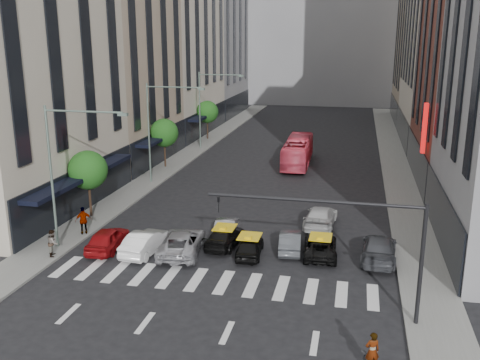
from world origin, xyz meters
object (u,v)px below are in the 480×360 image
Objects in this scene: streetlamp_near at (64,159)px; car_white_front at (145,242)px; taxi_center at (250,246)px; streetlamp_mid at (158,120)px; streetlamp_far at (207,100)px; taxi_left at (225,237)px; bus at (298,152)px; pedestrian_near at (53,243)px; car_red at (108,239)px; pedestrian_far at (84,221)px.

streetlamp_near is 2.05× the size of car_white_front.
streetlamp_mid is at bearing -56.16° from taxi_center.
taxi_left is at bearing -72.22° from streetlamp_far.
streetlamp_near is 1.00× the size of streetlamp_mid.
car_white_front is at bearing 74.53° from bus.
car_white_front reaches higher than taxi_left.
streetlamp_far is at bearing -73.65° from taxi_center.
streetlamp_far is 31.26m from taxi_left.
streetlamp_near is 12.54m from taxi_center.
taxi_left is 23.60m from bus.
streetlamp_mid is 5.44× the size of pedestrian_near.
streetlamp_far is at bearing -21.19° from pedestrian_near.
taxi_center is at bearing 88.61° from bus.
streetlamp_near is 16.00m from streetlamp_mid.
car_red is (2.30, -31.52, -5.18)m from streetlamp_far.
streetlamp_mid is 2.13× the size of car_red.
taxi_left is (4.57, 2.17, -0.09)m from car_white_front.
pedestrian_far is (-0.36, -13.63, -4.80)m from streetlamp_mid.
bus is (11.43, -5.85, -4.44)m from streetlamp_far.
bus reaches higher than taxi_left.
streetlamp_near is 5.44× the size of pedestrian_near.
pedestrian_far is (-0.36, -29.63, -4.80)m from streetlamp_far.
car_white_front is 1.01× the size of taxi_left.
car_white_front is at bearing 30.23° from taxi_left.
pedestrian_far is (-2.65, 1.88, 0.38)m from car_red.
car_white_front is at bearing -90.23° from pedestrian_near.
car_red is at bearing 21.82° from taxi_left.
streetlamp_near is 0.86× the size of bus.
streetlamp_mid is 17.06m from car_white_front.
pedestrian_far is (-9.77, -0.29, 0.47)m from taxi_left.
streetlamp_near reaches higher than taxi_left.
taxi_center is 24.75m from bus.
taxi_center is at bearing -52.25° from streetlamp_mid.
streetlamp_far is 13.58m from bus.
car_red is at bearing 111.14° from pedestrian_far.
streetlamp_mid is 19.18m from taxi_center.
streetlamp_near is at bearing -90.00° from streetlamp_mid.
streetlamp_near reaches higher than car_white_front.
streetlamp_far is 30.02m from pedestrian_far.
bus reaches higher than car_red.
streetlamp_far is 2.13× the size of car_red.
taxi_center is at bearing -96.81° from pedestrian_near.
streetlamp_mid is 17.16m from taxi_left.
streetlamp_mid is 0.86× the size of bus.
pedestrian_far reaches higher than taxi_left.
streetlamp_far is 32.02m from car_red.
bus is 26.55m from pedestrian_far.
streetlamp_far is at bearing -28.17° from bus.
streetlamp_mid reaches higher than bus.
car_white_front is (4.84, -31.51, -5.18)m from streetlamp_far.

